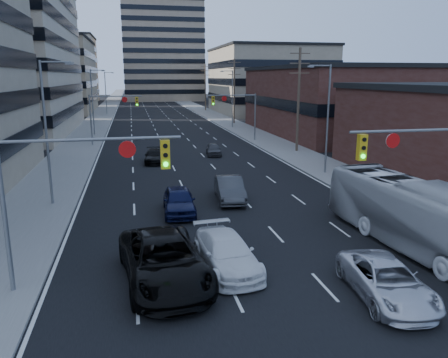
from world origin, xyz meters
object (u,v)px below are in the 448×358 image
sedan_blue (179,201)px  white_van (227,253)px  silver_suv (386,281)px  transit_bus (419,216)px  black_pickup (164,261)px

sedan_blue → white_van: bearing=-79.3°
silver_suv → transit_bus: bearing=50.2°
white_van → silver_suv: bearing=-40.2°
black_pickup → transit_bus: (12.03, 1.04, 0.71)m
white_van → sedan_blue: (-1.14, 8.25, 0.05)m
black_pickup → sedan_blue: 9.09m
black_pickup → transit_bus: 12.10m
white_van → silver_suv: white_van is taller
white_van → transit_bus: transit_bus is taller
black_pickup → sedan_blue: bearing=74.0°
transit_bus → white_van: bearing=177.6°
transit_bus → sedan_blue: 13.16m
white_van → silver_suv: (5.25, -3.69, -0.04)m
silver_suv → white_van: bearing=150.6°
black_pickup → transit_bus: bearing=-1.2°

